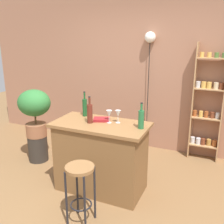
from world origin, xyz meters
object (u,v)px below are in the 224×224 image
bar_stool (80,182)px  wine_glass_center (109,114)px  spice_shelf (207,105)px  wine_glass_left (118,114)px  plant_stool (38,148)px  cookbook (102,119)px  bottle_spirits_clear (85,107)px  bottle_olive_oil (90,113)px  potted_plant (34,108)px  bottle_sauce_amber (141,119)px  pendant_globe_light (150,40)px

bar_stool → wine_glass_center: bearing=89.6°
spice_shelf → wine_glass_left: (-0.98, -1.39, 0.12)m
bar_stool → plant_stool: size_ratio=1.59×
spice_shelf → cookbook: 1.84m
plant_stool → bottle_spirits_clear: size_ratio=1.25×
bottle_olive_oil → cookbook: size_ratio=1.64×
potted_plant → bottle_olive_oil: 1.26m
bottle_spirits_clear → wine_glass_left: 0.53m
potted_plant → wine_glass_center: bearing=-10.9°
potted_plant → bottle_sauce_amber: 1.87m
bottle_sauce_amber → wine_glass_center: size_ratio=1.95×
plant_stool → cookbook: size_ratio=2.05×
spice_shelf → bottle_spirits_clear: (-1.50, -1.30, 0.13)m
spice_shelf → cookbook: spice_shelf is taller
bottle_olive_oil → pendant_globe_light: (0.30, 1.58, 0.86)m
cookbook → potted_plant: bearing=148.0°
spice_shelf → wine_glass_left: size_ratio=11.61×
wine_glass_left → cookbook: (-0.23, -0.01, -0.10)m
wine_glass_left → wine_glass_center: same height
wine_glass_left → pendant_globe_light: pendant_globe_light is taller
plant_stool → bottle_sauce_amber: size_ratio=1.35×
bar_stool → bottle_sauce_amber: bearing=58.2°
bottle_spirits_clear → wine_glass_left: bottle_spirits_clear is taller
bottle_sauce_amber → pendant_globe_light: bearing=103.0°
potted_plant → bottle_olive_oil: bearing=-17.4°
cookbook → bottle_sauce_amber: bearing=-29.2°
spice_shelf → bottle_sauce_amber: size_ratio=5.97×
bottle_sauce_amber → wine_glass_left: (-0.33, 0.08, -0.00)m
potted_plant → cookbook: 1.31m
bottle_sauce_amber → wine_glass_left: bottle_sauce_amber is taller
wine_glass_center → cookbook: 0.16m
spice_shelf → pendant_globe_light: pendant_globe_light is taller
bottle_olive_oil → wine_glass_center: 0.24m
bottle_sauce_amber → spice_shelf: bearing=66.3°
spice_shelf → pendant_globe_light: bearing=177.4°
wine_glass_left → pendant_globe_light: (-0.02, 1.43, 0.87)m
bottle_sauce_amber → cookbook: bearing=172.4°
bottle_olive_oil → pendant_globe_light: pendant_globe_light is taller
plant_stool → wine_glass_left: (1.51, -0.23, 0.84)m
bar_stool → wine_glass_left: (0.11, 0.79, 0.55)m
spice_shelf → pendant_globe_light: (-1.00, 0.05, 0.99)m
bar_stool → potted_plant: size_ratio=0.90×
potted_plant → bottle_spirits_clear: bearing=-8.2°
potted_plant → plant_stool: bearing=-26.6°
plant_stool → potted_plant: size_ratio=0.56×
plant_stool → bottle_spirits_clear: bottle_spirits_clear is taller
bar_stool → cookbook: (-0.12, 0.78, 0.45)m
bottle_olive_oil → bottle_spirits_clear: bearing=131.1°
bar_stool → wine_glass_left: size_ratio=4.17×
plant_stool → wine_glass_center: (1.41, -0.27, 0.84)m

